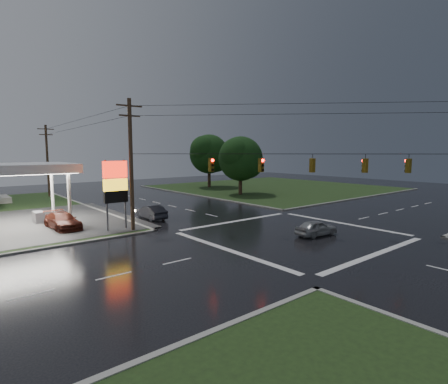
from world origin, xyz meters
TOP-DOWN VIEW (x-y plane):
  - ground at (0.00, 0.00)m, footprint 120.00×120.00m
  - grass_ne at (26.00, 26.00)m, footprint 36.00×36.00m
  - pylon_sign at (-10.50, 10.50)m, footprint 2.00×0.35m
  - utility_pole_nw at (-9.50, 9.50)m, footprint 2.20×0.32m
  - utility_pole_n at (-9.50, 38.00)m, footprint 2.20×0.32m
  - traffic_signals at (0.02, -0.02)m, footprint 26.87×26.87m
  - tree_ne_near at (14.14, 21.99)m, footprint 7.99×6.80m
  - tree_ne_far at (17.15, 33.99)m, footprint 8.46×7.20m
  - car_north at (-5.85, 13.21)m, footprint 1.50×4.23m
  - car_crossing at (1.08, -1.40)m, footprint 3.85×1.90m
  - car_pump at (-13.93, 14.00)m, footprint 2.35×5.06m

SIDE VIEW (x-z plane):
  - ground at x=0.00m, z-range 0.00..0.00m
  - grass_ne at x=26.00m, z-range 0.00..0.08m
  - car_crossing at x=1.08m, z-range 0.00..1.26m
  - car_north at x=-5.85m, z-range 0.00..1.39m
  - car_pump at x=-13.93m, z-range 0.00..1.43m
  - pylon_sign at x=-10.50m, z-range 1.01..7.01m
  - utility_pole_n at x=-9.50m, z-range 0.22..10.72m
  - tree_ne_near at x=14.14m, z-range 1.07..10.05m
  - utility_pole_nw at x=-9.50m, z-range 0.22..11.22m
  - tree_ne_far at x=17.15m, z-range 1.28..11.08m
  - traffic_signals at x=0.02m, z-range 5.75..7.22m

